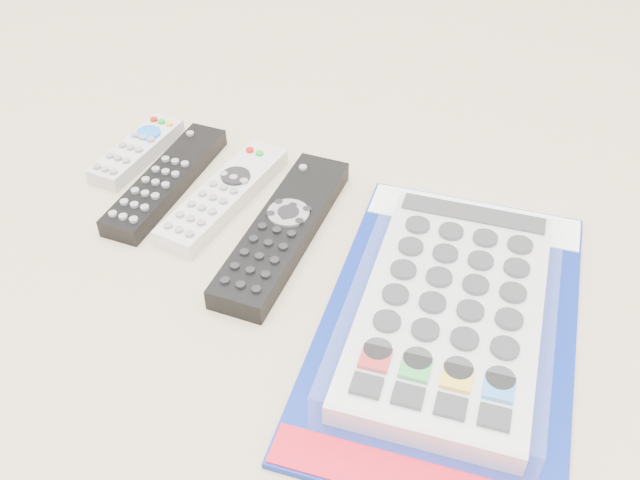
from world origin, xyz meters
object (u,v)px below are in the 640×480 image
at_px(remote_small_grey, 137,150).
at_px(remote_silver_dvd, 224,195).
at_px(remote_slim_black, 166,180).
at_px(jumbo_remote_packaged, 452,307).
at_px(remote_large_black, 283,230).

relative_size(remote_small_grey, remote_silver_dvd, 0.71).
relative_size(remote_slim_black, remote_silver_dvd, 1.06).
xyz_separation_m(remote_small_grey, remote_slim_black, (0.07, -0.03, 0.00)).
distance_m(remote_small_grey, jumbo_remote_packaged, 0.42).
relative_size(remote_small_grey, remote_slim_black, 0.67).
bearing_deg(remote_small_grey, jumbo_remote_packaged, -12.68).
height_order(remote_silver_dvd, remote_large_black, remote_large_black).
height_order(remote_slim_black, jumbo_remote_packaged, jumbo_remote_packaged).
bearing_deg(remote_slim_black, jumbo_remote_packaged, -13.35).
bearing_deg(remote_large_black, remote_small_grey, 161.92).
height_order(remote_small_grey, remote_silver_dvd, same).
distance_m(remote_silver_dvd, jumbo_remote_packaged, 0.28).
relative_size(remote_slim_black, remote_large_black, 0.84).
xyz_separation_m(remote_silver_dvd, remote_large_black, (0.09, -0.02, 0.00)).
bearing_deg(remote_silver_dvd, remote_large_black, -13.12).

